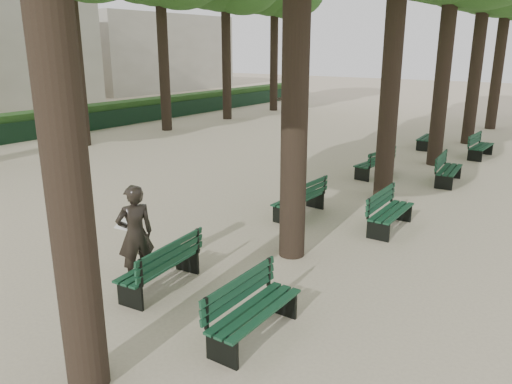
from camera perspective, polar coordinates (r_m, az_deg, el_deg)
The scene contains 14 objects.
ground at distance 9.23m, azimuth -14.14°, elevation -10.90°, with size 120.00×120.00×0.00m, color beige.
bench_left_0 at distance 9.09m, azimuth -10.86°, elevation -9.21°, with size 0.76×1.85×0.92m.
bench_left_1 at distance 12.68m, azimuth 4.96°, elevation -1.52°, with size 0.63×1.82×0.92m.
bench_left_2 at distance 16.95m, azimuth 13.34°, elevation 2.68°, with size 0.78×1.86×0.92m.
bench_left_3 at distance 22.34m, azimuth 18.99°, elevation 5.47°, with size 0.68×1.83×0.92m.
bench_right_0 at distance 7.56m, azimuth -0.14°, elevation -14.52°, with size 0.60×1.81×0.92m.
bench_right_1 at distance 12.07m, azimuth 15.11°, elevation -2.97°, with size 0.61×1.81×0.92m.
bench_right_2 at distance 16.72m, azimuth 21.14°, elevation 1.82°, with size 0.73×1.84×0.92m.
bench_right_3 at distance 21.10m, azimuth 24.29°, elevation 4.31°, with size 0.65×1.82×0.92m.
man_with_map at distance 9.19m, azimuth -13.64°, elevation -4.72°, with size 0.76×0.82×1.84m.
pedestrian_e at distance 31.27m, azimuth 3.55°, elevation 10.33°, with size 1.64×0.35×1.77m, color #262628.
fence at distance 27.09m, azimuth -17.73°, elevation 7.74°, with size 0.08×42.00×0.90m, color black.
hedge at distance 27.63m, azimuth -18.65°, elevation 8.13°, with size 1.20×42.00×1.20m, color #1F4518.
building_far at distance 52.84m, azimuth -13.61°, elevation 15.22°, with size 12.00×16.00×7.00m, color #B7B2A3.
Camera 1 is at (6.37, -5.23, 4.15)m, focal length 35.00 mm.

